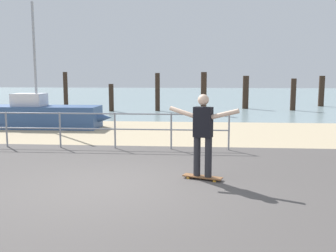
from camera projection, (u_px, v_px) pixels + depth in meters
name	position (u px, v px, depth m)	size (l,w,h in m)	color
ground_plane	(104.00, 204.00, 6.10)	(24.00, 10.00, 0.04)	#514C49
beach_strip	(157.00, 132.00, 14.01)	(24.00, 6.00, 0.04)	tan
sea_surface	(185.00, 95.00, 41.66)	(72.00, 50.00, 0.04)	#849EA3
railing_fence	(33.00, 124.00, 10.82)	(11.39, 0.05, 1.05)	gray
sailboat	(48.00, 115.00, 14.90)	(4.95, 1.42, 4.96)	#335184
skateboard	(202.00, 177.00, 7.48)	(0.82, 0.47, 0.08)	brown
skateboarder	(203.00, 130.00, 7.35)	(1.39, 0.59, 1.65)	#26262B
groyne_post_0	(66.00, 92.00, 22.07)	(0.26, 0.26, 2.33)	#332319
groyne_post_1	(111.00, 98.00, 22.02)	(0.29, 0.29, 1.63)	#332319
groyne_post_2	(158.00, 92.00, 22.13)	(0.28, 0.28, 2.27)	#332319
groyne_post_3	(204.00, 93.00, 20.33)	(0.32, 0.32, 2.31)	#332319
groyne_post_4	(246.00, 92.00, 23.70)	(0.38, 0.38, 2.11)	#332319
groyne_post_5	(293.00, 95.00, 22.47)	(0.32, 0.32, 1.95)	#332319
groyne_post_6	(321.00, 91.00, 25.54)	(0.38, 0.38, 2.11)	#332319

